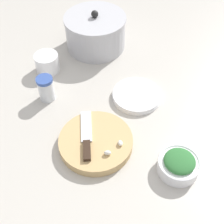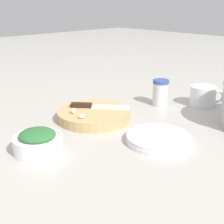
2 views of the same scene
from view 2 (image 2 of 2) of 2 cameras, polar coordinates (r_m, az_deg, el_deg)
ground_plane at (r=0.95m, az=2.25°, el=-2.32°), size 5.00×5.00×0.00m
cutting_board at (r=0.99m, az=-3.36°, el=-0.50°), size 0.23×0.23×0.03m
chef_knife at (r=1.01m, az=-2.89°, el=1.08°), size 0.15×0.16×0.01m
garlic_cloves at (r=0.95m, az=-6.52°, el=-0.17°), size 0.03×0.08×0.02m
herb_bowl at (r=0.80m, az=-13.42°, el=-5.23°), size 0.12×0.12×0.06m
spice_jar at (r=1.13m, az=8.84°, el=3.55°), size 0.06×0.06×0.09m
coffee_mug at (r=1.16m, az=16.36°, el=2.82°), size 0.09×0.10×0.07m
plate_stack at (r=0.84m, az=8.51°, el=-4.86°), size 0.17×0.17×0.02m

